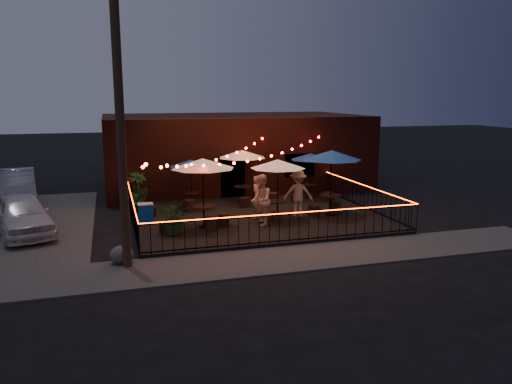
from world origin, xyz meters
TOP-DOWN VIEW (x-y plane):
  - ground at (0.00, 0.00)m, footprint 110.00×110.00m
  - patio at (0.00, 2.00)m, footprint 10.00×8.00m
  - sidewalk at (0.00, -3.25)m, footprint 18.00×2.50m
  - brick_building at (1.00, 9.99)m, footprint 14.00×8.00m
  - utility_pole at (-5.40, -2.60)m, footprint 0.26×0.26m
  - fence_front at (0.00, -2.00)m, footprint 10.00×0.04m
  - fence_left at (-5.00, 2.00)m, footprint 0.04×8.00m
  - fence_right at (5.00, 2.00)m, footprint 0.04×8.00m
  - festoon_lights at (-1.01, 1.70)m, footprint 10.02×8.72m
  - cafe_table_0 at (-2.42, 0.81)m, footprint 2.48×2.48m
  - cafe_table_1 at (-2.31, 4.39)m, footprint 2.34×2.34m
  - cafe_table_2 at (0.67, 1.20)m, footprint 2.88×2.88m
  - cafe_table_3 at (0.15, 4.80)m, footprint 2.59×2.59m
  - cafe_table_4 at (3.04, 1.30)m, footprint 3.11×3.11m
  - cafe_table_5 at (3.59, 4.80)m, footprint 2.33×2.33m
  - bistro_chair_0 at (-3.93, 0.37)m, footprint 0.48×0.48m
  - bistro_chair_1 at (-2.23, 0.31)m, footprint 0.54×0.54m
  - bistro_chair_2 at (-4.17, 3.23)m, footprint 0.38×0.38m
  - bistro_chair_3 at (-2.53, 3.55)m, footprint 0.53×0.53m
  - bistro_chair_4 at (-1.65, 0.82)m, footprint 0.51×0.51m
  - bistro_chair_5 at (0.48, 0.79)m, footprint 0.34×0.34m
  - bistro_chair_6 at (-0.01, 3.76)m, footprint 0.43×0.43m
  - bistro_chair_7 at (1.48, 4.10)m, footprint 0.43×0.43m
  - bistro_chair_8 at (2.34, 1.33)m, footprint 0.39×0.39m
  - bistro_chair_9 at (3.30, 1.40)m, footprint 0.51×0.51m
  - bistro_chair_10 at (2.48, 3.88)m, footprint 0.36×0.36m
  - bistro_chair_11 at (4.14, 3.88)m, footprint 0.45×0.45m
  - patron_a at (-0.10, 1.38)m, footprint 0.62×0.76m
  - patron_b at (-0.25, 0.50)m, footprint 0.95×1.11m
  - patron_c at (1.64, 1.44)m, footprint 1.40×1.05m
  - potted_shrub_a at (-3.59, 0.13)m, footprint 1.27×1.13m
  - potted_shrub_b at (-4.60, 3.52)m, footprint 0.66×0.53m
  - potted_shrub_c at (-4.60, 5.37)m, footprint 1.12×1.12m
  - cooler at (-4.50, 2.10)m, footprint 0.60×0.44m
  - boulder at (-5.55, -2.26)m, footprint 0.89×0.79m
  - car_white at (-8.96, 2.24)m, footprint 2.96×4.71m
  - car_silver at (-10.04, 7.56)m, footprint 2.53×5.33m

SIDE VIEW (x-z plane):
  - ground at x=0.00m, z-range 0.00..0.00m
  - sidewalk at x=0.00m, z-range 0.00..0.05m
  - patio at x=0.00m, z-range 0.00..0.15m
  - boulder at x=-5.55m, z-range 0.00..0.63m
  - bistro_chair_5 at x=0.48m, z-range 0.15..0.55m
  - bistro_chair_2 at x=-4.17m, z-range 0.15..0.55m
  - bistro_chair_10 at x=2.48m, z-range 0.15..0.57m
  - bistro_chair_6 at x=-0.01m, z-range 0.15..0.58m
  - bistro_chair_11 at x=4.14m, z-range 0.15..0.58m
  - bistro_chair_8 at x=2.34m, z-range 0.15..0.58m
  - bistro_chair_0 at x=-3.93m, z-range 0.15..0.62m
  - bistro_chair_4 at x=-1.65m, z-range 0.15..0.62m
  - bistro_chair_1 at x=-2.23m, z-range 0.15..0.64m
  - bistro_chair_7 at x=1.48m, z-range 0.15..0.64m
  - bistro_chair_9 at x=3.30m, z-range 0.15..0.65m
  - bistro_chair_3 at x=-2.53m, z-range 0.15..0.66m
  - cooler at x=-4.50m, z-range 0.16..0.94m
  - fence_front at x=0.00m, z-range 0.14..1.18m
  - fence_left at x=-5.00m, z-range 0.14..1.18m
  - fence_right at x=5.00m, z-range 0.14..1.18m
  - potted_shrub_b at x=-4.60m, z-range 0.15..1.34m
  - car_white at x=-8.96m, z-range 0.00..1.49m
  - potted_shrub_a at x=-3.59m, z-range 0.15..1.46m
  - car_silver at x=-10.04m, z-range 0.00..1.69m
  - potted_shrub_c at x=-4.60m, z-range 0.15..1.68m
  - patron_a at x=-0.10m, z-range 0.15..1.96m
  - patron_c at x=1.64m, z-range 0.15..2.08m
  - patron_b at x=-0.25m, z-range 0.15..2.13m
  - brick_building at x=1.00m, z-range 0.00..4.00m
  - cafe_table_1 at x=-2.31m, z-range 1.04..3.18m
  - cafe_table_5 at x=3.59m, z-range 1.06..3.25m
  - cafe_table_2 at x=0.67m, z-range 1.16..3.60m
  - cafe_table_3 at x=0.15m, z-range 1.16..3.61m
  - festoon_lights at x=-1.01m, z-range 1.86..3.18m
  - cafe_table_0 at x=-2.42m, z-range 1.24..3.88m
  - cafe_table_4 at x=3.04m, z-range 1.28..4.00m
  - utility_pole at x=-5.40m, z-range 0.00..8.00m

